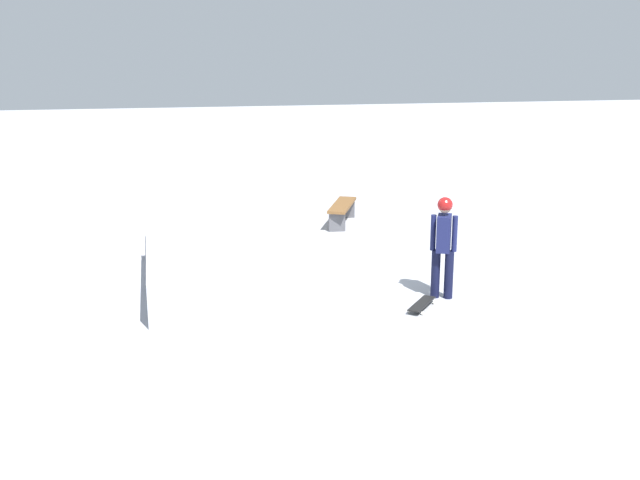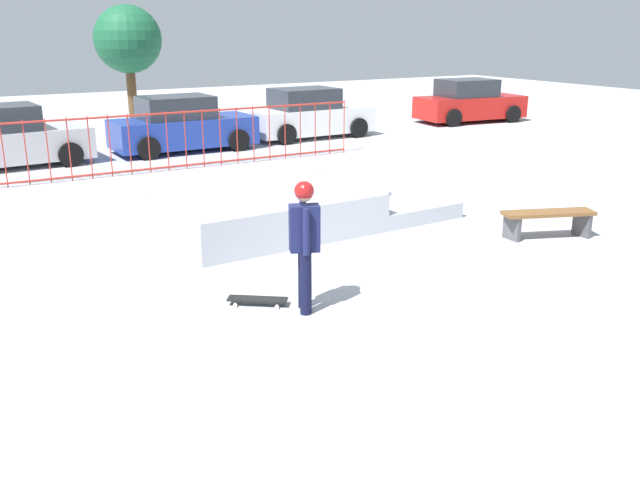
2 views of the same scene
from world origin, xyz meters
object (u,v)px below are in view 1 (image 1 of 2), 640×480
object	(u,v)px
skate_ramp	(221,262)
park_bench	(342,209)
skateboard	(422,304)
skater	(444,240)

from	to	relation	value
skate_ramp	park_bench	xyz separation A→B (m)	(3.56, -2.90, 0.04)
skateboard	park_bench	bearing A→B (deg)	-141.68
skate_ramp	park_bench	size ratio (longest dim) A/B	3.36
skater	park_bench	world-z (taller)	skater
skate_ramp	skateboard	xyz separation A→B (m)	(-2.10, -3.12, -0.24)
skate_ramp	skater	world-z (taller)	skater
skate_ramp	skateboard	size ratio (longest dim) A/B	7.21
skater	skateboard	size ratio (longest dim) A/B	2.26
skate_ramp	park_bench	distance (m)	4.59
skate_ramp	skateboard	world-z (taller)	skate_ramp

